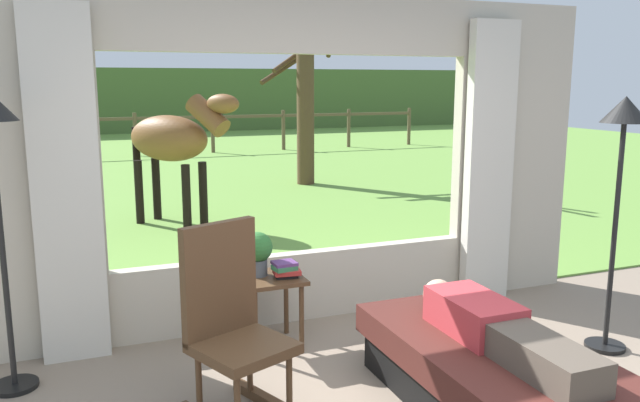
% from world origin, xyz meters
% --- Properties ---
extents(back_wall_with_window, '(5.20, 0.12, 2.55)m').
position_xyz_m(back_wall_with_window, '(0.00, 2.26, 1.25)').
color(back_wall_with_window, '#BCB29E').
rests_on(back_wall_with_window, ground_plane).
extents(curtain_panel_left, '(0.44, 0.10, 2.40)m').
position_xyz_m(curtain_panel_left, '(-1.69, 2.12, 1.20)').
color(curtain_panel_left, beige).
rests_on(curtain_panel_left, ground_plane).
extents(curtain_panel_right, '(0.44, 0.10, 2.40)m').
position_xyz_m(curtain_panel_right, '(1.69, 2.12, 1.20)').
color(curtain_panel_right, beige).
rests_on(curtain_panel_right, ground_plane).
extents(outdoor_pasture_lawn, '(36.00, 21.68, 0.02)m').
position_xyz_m(outdoor_pasture_lawn, '(0.00, 13.16, 0.01)').
color(outdoor_pasture_lawn, olive).
rests_on(outdoor_pasture_lawn, ground_plane).
extents(distant_hill_ridge, '(36.00, 2.00, 2.40)m').
position_xyz_m(distant_hill_ridge, '(0.00, 23.00, 1.20)').
color(distant_hill_ridge, '#496531').
rests_on(distant_hill_ridge, ground_plane).
extents(recliner_sofa, '(0.91, 1.71, 0.42)m').
position_xyz_m(recliner_sofa, '(0.52, 0.48, 0.22)').
color(recliner_sofa, black).
rests_on(recliner_sofa, ground_plane).
extents(reclining_person, '(0.34, 1.43, 0.22)m').
position_xyz_m(reclining_person, '(0.52, 0.42, 0.52)').
color(reclining_person, '#B23338').
rests_on(reclining_person, recliner_sofa).
extents(rocking_chair, '(0.68, 0.80, 1.12)m').
position_xyz_m(rocking_chair, '(-0.87, 0.96, 0.55)').
color(rocking_chair, '#4C331E').
rests_on(rocking_chair, ground_plane).
extents(side_table, '(0.44, 0.44, 0.52)m').
position_xyz_m(side_table, '(-0.37, 1.83, 0.43)').
color(side_table, '#4C331E').
rests_on(side_table, ground_plane).
extents(potted_plant, '(0.22, 0.22, 0.32)m').
position_xyz_m(potted_plant, '(-0.45, 1.89, 0.70)').
color(potted_plant, '#4C5156').
rests_on(potted_plant, side_table).
extents(book_stack, '(0.21, 0.17, 0.11)m').
position_xyz_m(book_stack, '(-0.28, 1.77, 0.58)').
color(book_stack, black).
rests_on(book_stack, side_table).
extents(floor_lamp_right, '(0.32, 0.32, 1.80)m').
position_xyz_m(floor_lamp_right, '(1.85, 0.88, 1.45)').
color(floor_lamp_right, black).
rests_on(floor_lamp_right, ground_plane).
extents(horse, '(1.39, 1.64, 1.73)m').
position_xyz_m(horse, '(-0.37, 5.99, 1.16)').
color(horse, brown).
rests_on(horse, outdoor_pasture_lawn).
extents(pasture_tree, '(1.48, 1.43, 3.40)m').
position_xyz_m(pasture_tree, '(2.46, 8.65, 1.66)').
color(pasture_tree, '#4C3823').
rests_on(pasture_tree, outdoor_pasture_lawn).
extents(pasture_fence_line, '(16.10, 0.10, 1.10)m').
position_xyz_m(pasture_fence_line, '(0.00, 14.56, 0.74)').
color(pasture_fence_line, brown).
rests_on(pasture_fence_line, outdoor_pasture_lawn).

